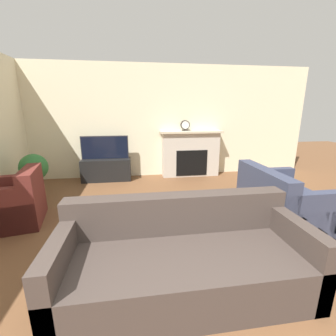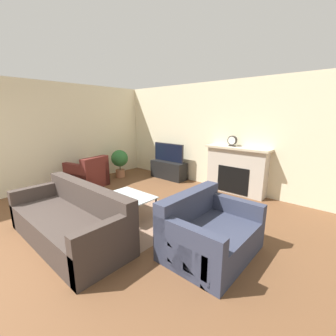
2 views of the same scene
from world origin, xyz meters
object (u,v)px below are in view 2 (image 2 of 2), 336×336
object	(u,v)px
couch_sectional	(71,222)
potted_plant	(120,160)
tv	(169,153)
armchair_by_window	(88,175)
couch_loveseat	(209,233)
mantel_clock	(232,141)
coffee_table	(127,198)

from	to	relation	value
couch_sectional	potted_plant	size ratio (longest dim) A/B	2.67
tv	armchair_by_window	size ratio (longest dim) A/B	1.05
tv	couch_sectional	size ratio (longest dim) A/B	0.48
couch_loveseat	armchair_by_window	distance (m)	4.04
couch_sectional	armchair_by_window	bearing A→B (deg)	145.27
potted_plant	mantel_clock	world-z (taller)	mantel_clock
couch_loveseat	armchair_by_window	bearing A→B (deg)	83.54
potted_plant	mantel_clock	xyz separation A→B (m)	(3.15, 0.99, 0.74)
couch_loveseat	mantel_clock	world-z (taller)	mantel_clock
tv	couch_sectional	xyz separation A→B (m)	(1.11, -3.55, -0.50)
coffee_table	mantel_clock	size ratio (longest dim) A/B	3.72
couch_sectional	couch_loveseat	distance (m)	2.09
potted_plant	couch_sectional	bearing A→B (deg)	-48.97
couch_loveseat	coffee_table	world-z (taller)	couch_loveseat
tv	potted_plant	bearing A→B (deg)	-144.74
couch_sectional	coffee_table	world-z (taller)	couch_sectional
couch_sectional	potted_plant	bearing A→B (deg)	131.03
coffee_table	potted_plant	distance (m)	2.84
couch_loveseat	mantel_clock	size ratio (longest dim) A/B	5.10
couch_sectional	mantel_clock	bearing A→B (deg)	77.49
coffee_table	potted_plant	world-z (taller)	potted_plant
tv	coffee_table	size ratio (longest dim) A/B	1.13
armchair_by_window	tv	bearing A→B (deg)	139.10
coffee_table	potted_plant	xyz separation A→B (m)	(-2.34, 1.59, 0.17)
coffee_table	mantel_clock	xyz separation A→B (m)	(0.81, 2.58, 0.91)
couch_sectional	mantel_clock	xyz separation A→B (m)	(0.81, 3.67, 0.99)
couch_sectional	mantel_clock	world-z (taller)	mantel_clock
tv	couch_sectional	world-z (taller)	tv
mantel_clock	couch_loveseat	bearing A→B (deg)	-69.55
couch_loveseat	mantel_clock	bearing A→B (deg)	20.45
tv	couch_loveseat	world-z (taller)	tv
couch_loveseat	coffee_table	xyz separation A→B (m)	(-1.76, -0.01, 0.07)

